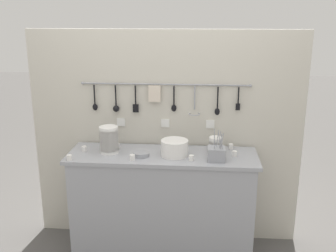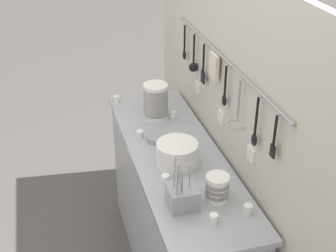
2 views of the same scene
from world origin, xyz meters
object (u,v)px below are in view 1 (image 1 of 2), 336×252
cup_by_caddy (117,146)px  cutlery_caddy (216,154)px  cup_centre (132,157)px  bowl_stack_nested_right (216,145)px  steel_mixing_bowl (141,154)px  plate_stack (175,148)px  cup_back_right (235,154)px  cup_front_right (231,147)px  cup_back_left (69,158)px  cup_front_left (84,149)px  cup_edge_far (191,158)px  bowl_stack_back_corner (109,140)px

cup_by_caddy → cutlery_caddy: bearing=-13.5°
cup_by_caddy → cup_centre: bearing=-55.4°
bowl_stack_nested_right → steel_mixing_bowl: 0.61m
cutlery_caddy → cup_centre: 0.65m
plate_stack → cup_back_right: (0.48, 0.03, -0.04)m
cup_back_right → cup_front_right: 0.17m
cup_by_caddy → cup_centre: same height
plate_stack → cup_by_caddy: size_ratio=4.98×
cup_back_left → cup_centre: bearing=5.7°
cup_centre → cup_front_right: bearing=22.5°
cup_front_left → cup_front_right: bearing=7.6°
cup_by_caddy → cup_edge_far: bearing=-19.7°
bowl_stack_nested_right → cup_front_right: size_ratio=3.01×
bowl_stack_nested_right → cup_centre: bearing=-161.0°
bowl_stack_back_corner → cup_edge_far: bearing=-10.3°
plate_stack → steel_mixing_bowl: (-0.26, -0.04, -0.05)m
cup_back_left → steel_mixing_bowl: bearing=14.4°
cup_by_caddy → cup_centre: 0.31m
cup_back_right → cup_front_right: (-0.02, 0.17, 0.00)m
cup_by_caddy → cup_edge_far: (0.63, -0.23, 0.00)m
bowl_stack_nested_right → cup_edge_far: 0.28m
plate_stack → cup_edge_far: 0.18m
plate_stack → cup_centre: bearing=-158.3°
plate_stack → cup_by_caddy: plate_stack is taller
plate_stack → cup_front_left: 0.75m
steel_mixing_bowl → cup_back_right: cup_back_right is taller
cup_centre → cutlery_caddy: bearing=4.8°
plate_stack → cutlery_caddy: size_ratio=0.83×
bowl_stack_back_corner → cup_front_right: 1.02m
bowl_stack_back_corner → cup_by_caddy: 0.14m
bowl_stack_nested_right → cup_front_left: size_ratio=3.01×
cup_back_left → cup_front_left: bearing=75.5°
cutlery_caddy → bowl_stack_back_corner: bearing=173.8°
bowl_stack_nested_right → cutlery_caddy: size_ratio=0.50×
cup_by_caddy → cup_centre: size_ratio=1.00×
bowl_stack_nested_right → cup_back_left: bowl_stack_nested_right is taller
cup_front_left → bowl_stack_back_corner: bearing=-3.7°
bowl_stack_nested_right → cup_back_left: size_ratio=3.01×
cup_by_caddy → cup_back_left: same height
bowl_stack_nested_right → cup_back_right: bowl_stack_nested_right is taller
plate_stack → bowl_stack_back_corner: bearing=177.7°
steel_mixing_bowl → cup_back_left: cup_back_left is taller
cup_back_right → cup_back_left: size_ratio=1.00×
plate_stack → cutlery_caddy: cutlery_caddy is taller
cutlery_caddy → cup_by_caddy: size_ratio=6.00×
bowl_stack_nested_right → plate_stack: bearing=-163.7°
plate_stack → cup_front_left: (-0.75, 0.04, -0.04)m
steel_mixing_bowl → cup_front_right: 0.76m
cup_back_right → cup_edge_far: 0.36m
cup_back_left → cup_edge_far: size_ratio=1.00×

